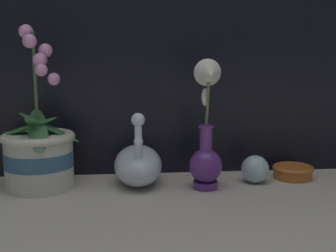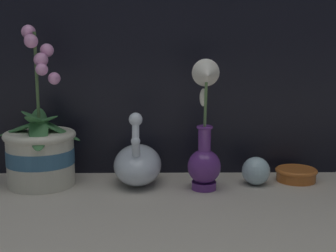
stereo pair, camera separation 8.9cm
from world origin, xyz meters
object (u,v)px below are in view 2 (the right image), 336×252
orchid_potted_plant (41,150)px  amber_dish (297,174)px  swan_figurine (138,163)px  glass_sphere (256,171)px  blue_vase (205,143)px

orchid_potted_plant → amber_dish: orchid_potted_plant is taller
swan_figurine → glass_sphere: size_ratio=2.75×
blue_vase → amber_dish: (0.25, 0.08, -0.10)m
glass_sphere → amber_dish: glass_sphere is taller
orchid_potted_plant → blue_vase: (0.42, -0.05, 0.03)m
glass_sphere → swan_figurine: bearing=177.3°
glass_sphere → amber_dish: size_ratio=0.66×
swan_figurine → amber_dish: 0.43m
orchid_potted_plant → glass_sphere: (0.56, -0.01, -0.06)m
orchid_potted_plant → amber_dish: (0.68, 0.03, -0.07)m
blue_vase → amber_dish: blue_vase is taller
blue_vase → glass_sphere: blue_vase is taller
glass_sphere → amber_dish: 0.12m
amber_dish → blue_vase: bearing=-162.9°
orchid_potted_plant → amber_dish: size_ratio=3.69×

